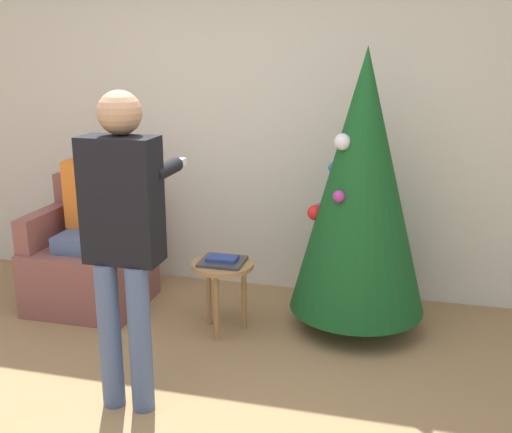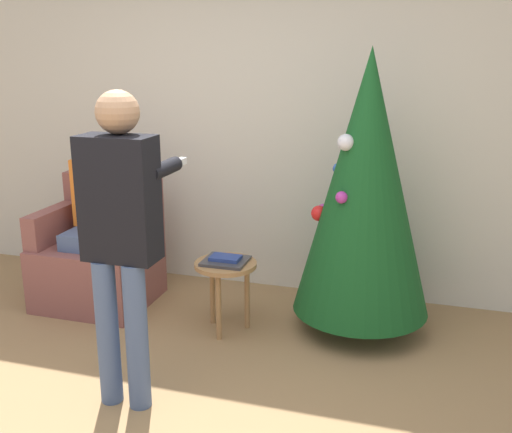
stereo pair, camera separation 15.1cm
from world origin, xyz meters
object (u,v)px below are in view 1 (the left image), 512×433
object	(u,v)px
armchair	(93,260)
person_seated	(87,213)
person_standing	(123,226)
side_stool	(223,274)
christmas_tree	(361,184)

from	to	relation	value
armchair	person_seated	world-z (taller)	person_seated
person_standing	side_stool	distance (m)	1.13
christmas_tree	person_standing	size ratio (longest dim) A/B	1.13
christmas_tree	person_seated	size ratio (longest dim) A/B	1.47
armchair	person_standing	size ratio (longest dim) A/B	0.56
armchair	christmas_tree	bearing A→B (deg)	2.28
person_standing	side_stool	world-z (taller)	person_standing
armchair	side_stool	size ratio (longest dim) A/B	1.91
side_stool	armchair	bearing A→B (deg)	169.29
side_stool	person_standing	bearing A→B (deg)	-103.70
person_seated	person_standing	world-z (taller)	person_standing
person_standing	side_stool	bearing A→B (deg)	76.30
person_standing	person_seated	bearing A→B (deg)	127.50
christmas_tree	person_seated	distance (m)	1.98
christmas_tree	side_stool	xyz separation A→B (m)	(-0.87, -0.28, -0.61)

